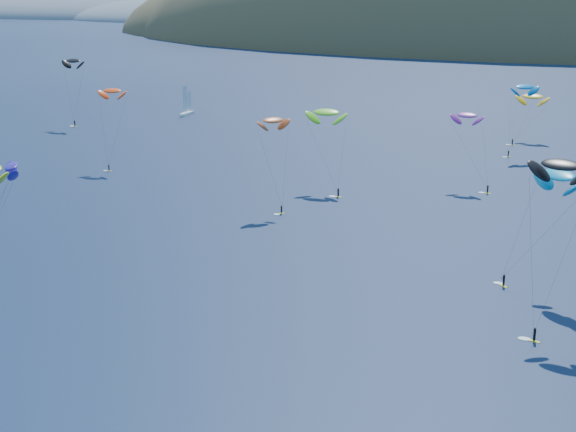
{
  "coord_description": "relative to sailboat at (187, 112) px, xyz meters",
  "views": [
    {
      "loc": [
        57.82,
        -45.03,
        50.28
      ],
      "look_at": [
        13.85,
        80.0,
        9.0
      ],
      "focal_mm": 50.0,
      "sensor_mm": 36.0,
      "label": 1
    }
  ],
  "objects": [
    {
      "name": "kitesurfer_4",
      "position": [
        116.01,
        -25.48,
        17.83
      ],
      "size": [
        9.14,
        9.79,
        21.21
      ],
      "rotation": [
        0.0,
        0.0,
        0.67
      ],
      "color": "#FAFC1C",
      "rests_on": "ground"
    },
    {
      "name": "kitesurfer_11",
      "position": [
        117.38,
        -2.55,
        11.96
      ],
      "size": [
        10.13,
        15.09,
        15.6
      ],
      "rotation": [
        0.0,
        0.0,
        -0.16
      ],
      "color": "#FAFC1C",
      "rests_on": "ground"
    },
    {
      "name": "kitesurfer_9",
      "position": [
        68.5,
        -95.94,
        17.92
      ],
      "size": [
        8.26,
        10.15,
        20.99
      ],
      "rotation": [
        0.0,
        0.0,
        0.81
      ],
      "color": "#FAFC1C",
      "rests_on": "ground"
    },
    {
      "name": "kitesurfer_3",
      "position": [
        74.17,
        -75.15,
        16.56
      ],
      "size": [
        11.72,
        12.51,
        20.24
      ],
      "rotation": [
        0.0,
        0.0,
        0.02
      ],
      "color": "#FAFC1C",
      "rests_on": "ground"
    },
    {
      "name": "kitesurfer_5",
      "position": [
        127.47,
        -123.42,
        17.55
      ],
      "size": [
        12.66,
        10.58,
        21.33
      ],
      "rotation": [
        0.0,
        0.0,
        -0.84
      ],
      "color": "#FAFC1C",
      "rests_on": "ground"
    },
    {
      "name": "kitesurfer_1",
      "position": [
        15.73,
        -73.84,
        18.58
      ],
      "size": [
        7.81,
        9.7,
        21.66
      ],
      "rotation": [
        0.0,
        0.0,
        0.12
      ],
      "color": "#FAFC1C",
      "rests_on": "ground"
    },
    {
      "name": "headland",
      "position": [
        -375.31,
        540.18,
        -4.32
      ],
      "size": [
        460.0,
        250.0,
        60.0
      ],
      "color": "slate",
      "rests_on": "ground"
    },
    {
      "name": "kitesurfer_10",
      "position": [
        27.77,
        -131.15,
        12.69
      ],
      "size": [
        8.33,
        11.36,
        15.97
      ],
      "rotation": [
        0.0,
        0.0,
        -0.85
      ],
      "color": "#FAFC1C",
      "rests_on": "ground"
    },
    {
      "name": "island",
      "position": [
        109.35,
        352.46,
        -11.69
      ],
      "size": [
        730.0,
        300.0,
        210.0
      ],
      "color": "#3D3526",
      "rests_on": "ground"
    },
    {
      "name": "kitesurfer_12",
      "position": [
        -26.77,
        -27.8,
        19.9
      ],
      "size": [
        9.07,
        7.4,
        23.32
      ],
      "rotation": [
        0.0,
        0.0,
        -0.14
      ],
      "color": "#FAFC1C",
      "rests_on": "ground"
    },
    {
      "name": "kitesurfer_7",
      "position": [
        127.69,
        -136.26,
        22.1
      ],
      "size": [
        9.71,
        14.45,
        25.62
      ],
      "rotation": [
        0.0,
        0.0,
        -0.25
      ],
      "color": "#FAFC1C",
      "rests_on": "ground"
    },
    {
      "name": "kitesurfer_6",
      "position": [
        105.41,
        -63.0,
        15.65
      ],
      "size": [
        11.47,
        10.14,
        18.81
      ],
      "rotation": [
        0.0,
        0.0,
        -0.1
      ],
      "color": "#FAFC1C",
      "rests_on": "ground"
    },
    {
      "name": "sailboat",
      "position": [
        0.0,
        0.0,
        0.0
      ],
      "size": [
        9.23,
        8.03,
        11.66
      ],
      "rotation": [
        0.0,
        0.0,
        0.02
      ],
      "color": "white",
      "rests_on": "ground"
    }
  ]
}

